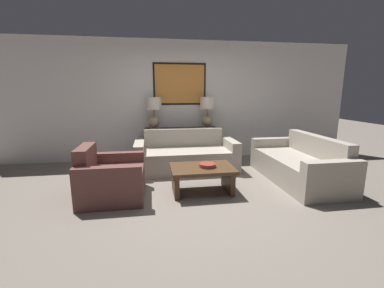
% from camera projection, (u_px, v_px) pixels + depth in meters
% --- Properties ---
extents(ground_plane, '(20.00, 20.00, 0.00)m').
position_uv_depth(ground_plane, '(197.00, 195.00, 3.90)').
color(ground_plane, slate).
extents(back_wall, '(8.15, 0.12, 2.65)m').
position_uv_depth(back_wall, '(180.00, 101.00, 5.86)').
color(back_wall, silver).
rests_on(back_wall, ground_plane).
extents(console_table, '(1.61, 0.39, 0.74)m').
position_uv_depth(console_table, '(181.00, 144.00, 5.78)').
color(console_table, '#332319').
rests_on(console_table, ground_plane).
extents(table_lamp_left, '(0.33, 0.33, 0.68)m').
position_uv_depth(table_lamp_left, '(154.00, 110.00, 5.53)').
color(table_lamp_left, tan).
rests_on(table_lamp_left, console_table).
extents(table_lamp_right, '(0.33, 0.33, 0.68)m').
position_uv_depth(table_lamp_right, '(207.00, 109.00, 5.72)').
color(table_lamp_right, tan).
rests_on(table_lamp_right, console_table).
extents(couch_by_back_wall, '(1.97, 0.91, 0.78)m').
position_uv_depth(couch_by_back_wall, '(186.00, 156.00, 5.10)').
color(couch_by_back_wall, '#ADA393').
rests_on(couch_by_back_wall, ground_plane).
extents(couch_by_side, '(0.91, 1.97, 0.78)m').
position_uv_depth(couch_by_side, '(299.00, 165.00, 4.49)').
color(couch_by_side, '#ADA393').
rests_on(couch_by_side, ground_plane).
extents(coffee_table, '(0.96, 0.68, 0.41)m').
position_uv_depth(coffee_table, '(202.00, 174.00, 3.95)').
color(coffee_table, '#4C331E').
rests_on(coffee_table, ground_plane).
extents(decorative_bowl, '(0.25, 0.25, 0.05)m').
position_uv_depth(decorative_bowl, '(207.00, 165.00, 3.91)').
color(decorative_bowl, '#93382D').
rests_on(decorative_bowl, coffee_table).
extents(armchair_near_back_wall, '(0.89, 0.95, 0.78)m').
position_uv_depth(armchair_near_back_wall, '(110.00, 179.00, 3.76)').
color(armchair_near_back_wall, brown).
rests_on(armchair_near_back_wall, ground_plane).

